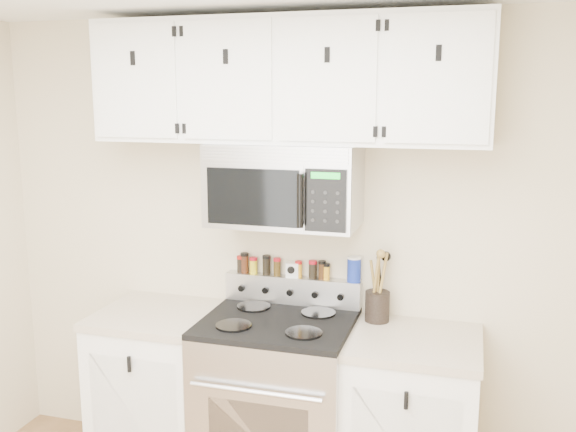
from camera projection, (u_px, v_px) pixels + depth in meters
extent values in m
cube|color=beige|center=(294.00, 249.00, 3.52)|extent=(3.50, 0.01, 2.50)
cube|color=#B7B7BA|center=(278.00, 409.00, 3.36)|extent=(0.76, 0.65, 0.92)
cube|color=black|center=(277.00, 323.00, 3.27)|extent=(0.76, 0.65, 0.03)
cube|color=#B7B7BA|center=(293.00, 290.00, 3.53)|extent=(0.76, 0.08, 0.15)
cylinder|color=black|center=(234.00, 325.00, 3.18)|extent=(0.18, 0.18, 0.01)
cylinder|color=black|center=(304.00, 333.00, 3.08)|extent=(0.18, 0.18, 0.01)
cylinder|color=black|center=(254.00, 307.00, 3.46)|extent=(0.18, 0.18, 0.01)
cylinder|color=black|center=(318.00, 313.00, 3.36)|extent=(0.18, 0.18, 0.01)
cube|color=white|center=(161.00, 393.00, 3.58)|extent=(0.62, 0.60, 0.88)
cube|color=tan|center=(158.00, 315.00, 3.50)|extent=(0.64, 0.62, 0.04)
cube|color=white|center=(411.00, 429.00, 3.20)|extent=(0.62, 0.60, 0.88)
cube|color=tan|center=(414.00, 342.00, 3.11)|extent=(0.64, 0.62, 0.04)
cube|color=#9E9EA3|center=(285.00, 185.00, 3.27)|extent=(0.76, 0.38, 0.42)
cube|color=#B7B7BA|center=(273.00, 155.00, 3.05)|extent=(0.73, 0.01, 0.08)
cube|color=black|center=(253.00, 197.00, 3.12)|extent=(0.47, 0.01, 0.28)
cube|color=black|center=(326.00, 201.00, 3.02)|extent=(0.20, 0.01, 0.30)
cylinder|color=black|center=(300.00, 201.00, 3.02)|extent=(0.03, 0.03, 0.26)
cube|color=white|center=(286.00, 81.00, 3.20)|extent=(2.00, 0.33, 0.62)
cube|color=white|center=(134.00, 81.00, 3.24)|extent=(0.46, 0.01, 0.57)
cube|color=black|center=(133.00, 58.00, 3.21)|extent=(0.02, 0.01, 0.07)
cube|color=white|center=(227.00, 80.00, 3.11)|extent=(0.46, 0.01, 0.57)
cube|color=black|center=(226.00, 57.00, 3.08)|extent=(0.03, 0.01, 0.07)
cube|color=white|center=(327.00, 80.00, 2.97)|extent=(0.46, 0.01, 0.57)
cube|color=black|center=(327.00, 55.00, 2.94)|extent=(0.03, 0.01, 0.07)
cube|color=white|center=(438.00, 79.00, 2.83)|extent=(0.46, 0.01, 0.57)
cube|color=black|center=(439.00, 53.00, 2.80)|extent=(0.02, 0.01, 0.07)
cylinder|color=black|center=(377.00, 306.00, 3.33)|extent=(0.13, 0.13, 0.16)
cylinder|color=olive|center=(378.00, 284.00, 3.31)|extent=(0.01, 0.01, 0.30)
cylinder|color=olive|center=(382.00, 283.00, 3.29)|extent=(0.01, 0.01, 0.32)
cylinder|color=olive|center=(374.00, 285.00, 3.32)|extent=(0.01, 0.01, 0.28)
cylinder|color=black|center=(380.00, 284.00, 3.33)|extent=(0.01, 0.01, 0.29)
cylinder|color=olive|center=(375.00, 284.00, 3.29)|extent=(0.01, 0.01, 0.31)
cube|color=white|center=(292.00, 270.00, 3.51)|extent=(0.08, 0.07, 0.08)
cylinder|color=#162D9A|center=(354.00, 270.00, 3.41)|extent=(0.07, 0.07, 0.13)
cylinder|color=white|center=(354.00, 258.00, 3.39)|extent=(0.07, 0.07, 0.01)
cylinder|color=black|center=(241.00, 266.00, 3.59)|extent=(0.04, 0.04, 0.08)
cylinder|color=#9F120C|center=(241.00, 257.00, 3.58)|extent=(0.04, 0.04, 0.02)
cylinder|color=#3F1D0F|center=(245.00, 264.00, 3.58)|extent=(0.04, 0.04, 0.10)
cylinder|color=black|center=(244.00, 254.00, 3.57)|extent=(0.05, 0.05, 0.02)
cylinder|color=gold|center=(253.00, 267.00, 3.57)|extent=(0.04, 0.04, 0.08)
cylinder|color=#B50D1D|center=(253.00, 259.00, 3.56)|extent=(0.04, 0.04, 0.02)
cylinder|color=black|center=(266.00, 266.00, 3.55)|extent=(0.04, 0.04, 0.09)
cylinder|color=black|center=(266.00, 257.00, 3.54)|extent=(0.04, 0.04, 0.02)
cylinder|color=#3F2E0F|center=(277.00, 268.00, 3.53)|extent=(0.04, 0.04, 0.08)
cylinder|color=#AC0D19|center=(277.00, 260.00, 3.52)|extent=(0.04, 0.04, 0.02)
cylinder|color=orange|center=(298.00, 271.00, 3.50)|extent=(0.04, 0.04, 0.07)
cylinder|color=#B30D0F|center=(298.00, 262.00, 3.49)|extent=(0.04, 0.04, 0.02)
cylinder|color=black|center=(313.00, 271.00, 3.47)|extent=(0.04, 0.04, 0.08)
cylinder|color=#B20D1C|center=(313.00, 262.00, 3.46)|extent=(0.05, 0.05, 0.02)
cylinder|color=#3E230F|center=(322.00, 271.00, 3.46)|extent=(0.04, 0.04, 0.09)
cylinder|color=black|center=(322.00, 262.00, 3.45)|extent=(0.04, 0.04, 0.02)
cylinder|color=gold|center=(326.00, 273.00, 3.45)|extent=(0.04, 0.04, 0.07)
cylinder|color=black|center=(326.00, 265.00, 3.45)|extent=(0.04, 0.04, 0.02)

